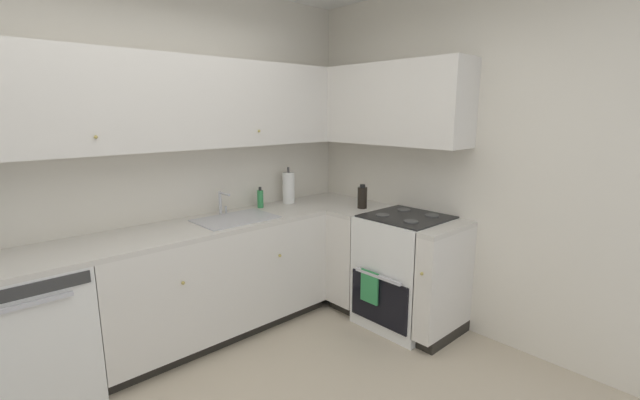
% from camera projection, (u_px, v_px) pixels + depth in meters
% --- Properties ---
extents(wall_back, '(3.99, 0.05, 2.69)m').
position_uv_depth(wall_back, '(132.00, 166.00, 3.07)').
color(wall_back, silver).
rests_on(wall_back, ground_plane).
extents(wall_right, '(0.05, 3.40, 2.69)m').
position_uv_depth(wall_right, '(483.00, 164.00, 3.18)').
color(wall_right, silver).
rests_on(wall_right, ground_plane).
extents(dishwasher, '(0.60, 0.63, 0.87)m').
position_uv_depth(dishwasher, '(32.00, 335.00, 2.51)').
color(dishwasher, white).
rests_on(dishwasher, ground_plane).
extents(lower_cabinets_back, '(1.82, 0.62, 0.87)m').
position_uv_depth(lower_cabinets_back, '(215.00, 280.00, 3.32)').
color(lower_cabinets_back, silver).
rests_on(lower_cabinets_back, ground_plane).
extents(countertop_back, '(3.02, 0.60, 0.03)m').
position_uv_depth(countertop_back, '(212.00, 225.00, 3.22)').
color(countertop_back, beige).
rests_on(countertop_back, lower_cabinets_back).
extents(lower_cabinets_right, '(0.62, 1.06, 0.87)m').
position_uv_depth(lower_cabinets_right, '(387.00, 267.00, 3.59)').
color(lower_cabinets_right, silver).
rests_on(lower_cabinets_right, ground_plane).
extents(countertop_right, '(0.60, 1.06, 0.03)m').
position_uv_depth(countertop_right, '(388.00, 216.00, 3.50)').
color(countertop_right, beige).
rests_on(countertop_right, lower_cabinets_right).
extents(oven_range, '(0.68, 0.62, 1.06)m').
position_uv_depth(oven_range, '(405.00, 270.00, 3.47)').
color(oven_range, white).
rests_on(oven_range, ground_plane).
extents(upper_cabinets_back, '(2.70, 0.34, 0.65)m').
position_uv_depth(upper_cabinets_back, '(176.00, 103.00, 3.03)').
color(upper_cabinets_back, silver).
extents(upper_cabinets_right, '(0.32, 1.59, 0.65)m').
position_uv_depth(upper_cabinets_right, '(380.00, 104.00, 3.58)').
color(upper_cabinets_right, silver).
extents(sink, '(0.60, 0.40, 0.10)m').
position_uv_depth(sink, '(236.00, 224.00, 3.33)').
color(sink, '#B7B7BC').
rests_on(sink, countertop_back).
extents(faucet, '(0.07, 0.16, 0.19)m').
position_uv_depth(faucet, '(222.00, 201.00, 3.45)').
color(faucet, silver).
rests_on(faucet, countertop_back).
extents(soap_bottle, '(0.05, 0.05, 0.18)m').
position_uv_depth(soap_bottle, '(260.00, 199.00, 3.71)').
color(soap_bottle, '#338C4C').
rests_on(soap_bottle, countertop_back).
extents(paper_towel_roll, '(0.11, 0.11, 0.34)m').
position_uv_depth(paper_towel_roll, '(289.00, 188.00, 3.88)').
color(paper_towel_roll, white).
rests_on(paper_towel_roll, countertop_back).
extents(oil_bottle, '(0.08, 0.08, 0.21)m').
position_uv_depth(oil_bottle, '(362.00, 197.00, 3.68)').
color(oil_bottle, black).
rests_on(oil_bottle, countertop_right).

